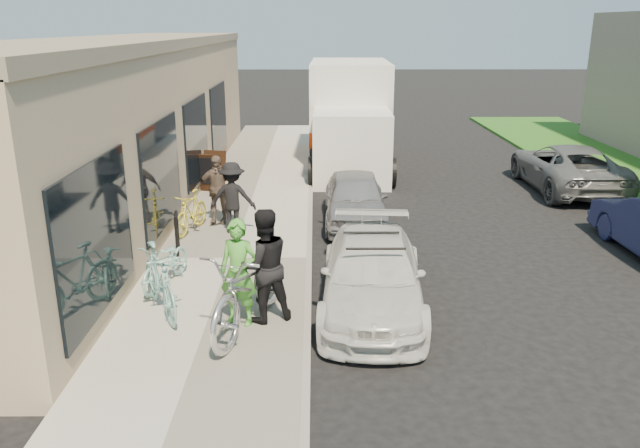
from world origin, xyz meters
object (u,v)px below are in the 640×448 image
object	(u,v)px
sedan_white	(372,275)
tandem_bike	(251,286)
bystander_a	(232,197)
cruiser_bike_c	(191,212)
bystander_b	(217,189)
woman_rider	(239,273)
bike_rack	(177,230)
cruiser_bike_b	(166,263)
man_standing	(263,265)
sandwich_board	(211,171)
sedan_silver	(355,199)
moving_truck	(350,120)
cruiser_bike_a	(159,280)
far_car_gray	(567,167)

from	to	relation	value
sedan_white	tandem_bike	world-z (taller)	tandem_bike
sedan_white	tandem_bike	distance (m)	2.15
bystander_a	tandem_bike	bearing A→B (deg)	102.72
cruiser_bike_c	bystander_b	bearing A→B (deg)	68.29
sedan_white	woman_rider	xyz separation A→B (m)	(-2.10, -0.82, 0.38)
bike_rack	cruiser_bike_b	bearing A→B (deg)	-85.24
man_standing	cruiser_bike_c	distance (m)	4.79
bike_rack	sandwich_board	bearing A→B (deg)	91.23
bike_rack	bystander_b	size ratio (longest dim) A/B	0.53
sandwich_board	cruiser_bike_c	distance (m)	3.57
sedan_silver	man_standing	size ratio (longest dim) A/B	2.01
sandwich_board	bystander_b	size ratio (longest dim) A/B	0.67
bike_rack	sandwich_board	world-z (taller)	sandwich_board
cruiser_bike_c	woman_rider	bearing A→B (deg)	-55.88
tandem_bike	bystander_b	size ratio (longest dim) A/B	1.60
moving_truck	cruiser_bike_b	xyz separation A→B (m)	(-3.78, -10.79, -0.94)
sedan_silver	tandem_bike	size ratio (longest dim) A/B	1.42
bike_rack	bystander_b	bearing A→B (deg)	76.83
bike_rack	moving_truck	bearing A→B (deg)	67.09
sandwich_board	cruiser_bike_a	bearing A→B (deg)	-73.08
cruiser_bike_b	sandwich_board	bearing A→B (deg)	107.24
bike_rack	cruiser_bike_b	xyz separation A→B (m)	(0.13, -1.54, -0.10)
moving_truck	tandem_bike	bearing A→B (deg)	-98.10
sedan_silver	cruiser_bike_b	bearing A→B (deg)	-130.47
tandem_bike	far_car_gray	bearing A→B (deg)	64.83
sedan_silver	cruiser_bike_c	world-z (taller)	sedan_silver
far_car_gray	cruiser_bike_a	xyz separation A→B (m)	(-9.67, -8.31, 0.04)
cruiser_bike_a	sedan_silver	bearing A→B (deg)	28.86
woman_rider	cruiser_bike_b	bearing A→B (deg)	151.92
sedan_silver	cruiser_bike_b	xyz separation A→B (m)	(-3.56, -4.02, -0.05)
sedan_silver	woman_rider	xyz separation A→B (m)	(-2.10, -5.49, 0.36)
bike_rack	sedan_silver	world-z (taller)	sedan_silver
man_standing	cruiser_bike_c	size ratio (longest dim) A/B	1.19
cruiser_bike_b	bystander_b	distance (m)	3.69
tandem_bike	cruiser_bike_a	world-z (taller)	tandem_bike
far_car_gray	bystander_b	xyz separation A→B (m)	(-9.46, -3.56, 0.28)
far_car_gray	cruiser_bike_b	size ratio (longest dim) A/B	3.04
man_standing	bystander_a	bearing A→B (deg)	-99.47
woman_rider	cruiser_bike_a	distance (m)	1.38
sandwich_board	bystander_b	distance (m)	2.98
cruiser_bike_b	sedan_silver	bearing A→B (deg)	63.65
far_car_gray	tandem_bike	distance (m)	12.03
man_standing	bystander_b	xyz separation A→B (m)	(-1.46, 5.01, -0.10)
bystander_a	bystander_b	bearing A→B (deg)	-54.24
bike_rack	sedan_white	xyz separation A→B (m)	(3.69, -2.19, -0.07)
man_standing	tandem_bike	bearing A→B (deg)	32.88
moving_truck	bike_rack	bearing A→B (deg)	-111.26
woman_rider	sedan_white	bearing A→B (deg)	38.51
tandem_bike	bystander_b	distance (m)	5.42
far_car_gray	cruiser_bike_c	world-z (taller)	far_car_gray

